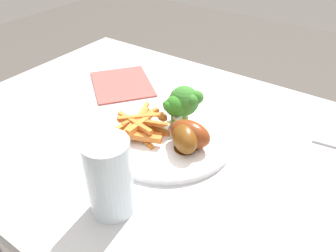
{
  "coord_description": "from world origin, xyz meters",
  "views": [
    {
      "loc": [
        0.27,
        -0.44,
        1.1
      ],
      "look_at": [
        -0.03,
        -0.01,
        0.73
      ],
      "focal_mm": 35.45,
      "sensor_mm": 36.0,
      "label": 1
    }
  ],
  "objects_px": {
    "chicken_drumstick_far": "(185,136)",
    "carrot_fries_pile": "(139,125)",
    "broccoli_floret_middle": "(175,107)",
    "chicken_drumstick_near": "(188,133)",
    "broccoli_floret_back": "(179,108)",
    "water_glass": "(108,176)",
    "dining_table": "(181,184)",
    "broccoli_floret_front": "(185,100)",
    "dinner_plate": "(168,137)"
  },
  "relations": [
    {
      "from": "chicken_drumstick_far",
      "to": "broccoli_floret_back",
      "type": "bearing_deg",
      "value": 130.49
    },
    {
      "from": "chicken_drumstick_near",
      "to": "broccoli_floret_back",
      "type": "bearing_deg",
      "value": 136.1
    },
    {
      "from": "carrot_fries_pile",
      "to": "dining_table",
      "type": "bearing_deg",
      "value": 24.86
    },
    {
      "from": "chicken_drumstick_far",
      "to": "carrot_fries_pile",
      "type": "bearing_deg",
      "value": -171.97
    },
    {
      "from": "broccoli_floret_front",
      "to": "broccoli_floret_middle",
      "type": "xyz_separation_m",
      "value": [
        -0.01,
        -0.02,
        -0.0
      ]
    },
    {
      "from": "broccoli_floret_front",
      "to": "broccoli_floret_back",
      "type": "relative_size",
      "value": 1.33
    },
    {
      "from": "broccoli_floret_back",
      "to": "chicken_drumstick_near",
      "type": "relative_size",
      "value": 0.45
    },
    {
      "from": "broccoli_floret_middle",
      "to": "carrot_fries_pile",
      "type": "distance_m",
      "value": 0.08
    },
    {
      "from": "broccoli_floret_middle",
      "to": "chicken_drumstick_near",
      "type": "relative_size",
      "value": 0.51
    },
    {
      "from": "broccoli_floret_back",
      "to": "chicken_drumstick_far",
      "type": "bearing_deg",
      "value": -49.51
    },
    {
      "from": "chicken_drumstick_near",
      "to": "dining_table",
      "type": "bearing_deg",
      "value": 145.76
    },
    {
      "from": "broccoli_floret_middle",
      "to": "broccoli_floret_back",
      "type": "bearing_deg",
      "value": 65.19
    },
    {
      "from": "broccoli_floret_middle",
      "to": "chicken_drumstick_near",
      "type": "height_order",
      "value": "broccoli_floret_middle"
    },
    {
      "from": "dinner_plate",
      "to": "chicken_drumstick_far",
      "type": "distance_m",
      "value": 0.06
    },
    {
      "from": "carrot_fries_pile",
      "to": "chicken_drumstick_far",
      "type": "relative_size",
      "value": 1.36
    },
    {
      "from": "broccoli_floret_middle",
      "to": "water_glass",
      "type": "height_order",
      "value": "water_glass"
    },
    {
      "from": "water_glass",
      "to": "dining_table",
      "type": "bearing_deg",
      "value": 88.99
    },
    {
      "from": "broccoli_floret_front",
      "to": "dining_table",
      "type": "bearing_deg",
      "value": -60.59
    },
    {
      "from": "dining_table",
      "to": "carrot_fries_pile",
      "type": "bearing_deg",
      "value": -155.14
    },
    {
      "from": "water_glass",
      "to": "broccoli_floret_front",
      "type": "bearing_deg",
      "value": 95.84
    },
    {
      "from": "broccoli_floret_back",
      "to": "carrot_fries_pile",
      "type": "height_order",
      "value": "broccoli_floret_back"
    },
    {
      "from": "broccoli_floret_back",
      "to": "dining_table",
      "type": "bearing_deg",
      "value": -48.38
    },
    {
      "from": "chicken_drumstick_near",
      "to": "chicken_drumstick_far",
      "type": "relative_size",
      "value": 1.25
    },
    {
      "from": "dinner_plate",
      "to": "water_glass",
      "type": "distance_m",
      "value": 0.2
    },
    {
      "from": "broccoli_floret_back",
      "to": "water_glass",
      "type": "height_order",
      "value": "water_glass"
    },
    {
      "from": "water_glass",
      "to": "chicken_drumstick_near",
      "type": "bearing_deg",
      "value": 83.12
    },
    {
      "from": "chicken_drumstick_near",
      "to": "chicken_drumstick_far",
      "type": "distance_m",
      "value": 0.01
    },
    {
      "from": "dining_table",
      "to": "water_glass",
      "type": "distance_m",
      "value": 0.27
    },
    {
      "from": "carrot_fries_pile",
      "to": "broccoli_floret_front",
      "type": "bearing_deg",
      "value": 60.38
    },
    {
      "from": "dining_table",
      "to": "broccoli_floret_middle",
      "type": "distance_m",
      "value": 0.18
    },
    {
      "from": "chicken_drumstick_near",
      "to": "carrot_fries_pile",
      "type": "bearing_deg",
      "value": -166.35
    },
    {
      "from": "carrot_fries_pile",
      "to": "chicken_drumstick_far",
      "type": "xyz_separation_m",
      "value": [
        0.1,
        0.01,
        0.01
      ]
    },
    {
      "from": "carrot_fries_pile",
      "to": "chicken_drumstick_far",
      "type": "distance_m",
      "value": 0.1
    },
    {
      "from": "dining_table",
      "to": "broccoli_floret_back",
      "type": "bearing_deg",
      "value": 131.62
    },
    {
      "from": "dining_table",
      "to": "chicken_drumstick_far",
      "type": "distance_m",
      "value": 0.16
    },
    {
      "from": "dinner_plate",
      "to": "carrot_fries_pile",
      "type": "height_order",
      "value": "carrot_fries_pile"
    },
    {
      "from": "broccoli_floret_back",
      "to": "water_glass",
      "type": "bearing_deg",
      "value": -82.94
    },
    {
      "from": "broccoli_floret_front",
      "to": "carrot_fries_pile",
      "type": "height_order",
      "value": "broccoli_floret_front"
    },
    {
      "from": "water_glass",
      "to": "broccoli_floret_back",
      "type": "bearing_deg",
      "value": 97.06
    },
    {
      "from": "dinner_plate",
      "to": "carrot_fries_pile",
      "type": "bearing_deg",
      "value": -150.56
    },
    {
      "from": "dining_table",
      "to": "broccoli_floret_back",
      "type": "xyz_separation_m",
      "value": [
        -0.03,
        0.04,
        0.16
      ]
    },
    {
      "from": "dining_table",
      "to": "dinner_plate",
      "type": "height_order",
      "value": "dinner_plate"
    },
    {
      "from": "broccoli_floret_front",
      "to": "broccoli_floret_back",
      "type": "height_order",
      "value": "broccoli_floret_front"
    },
    {
      "from": "dinner_plate",
      "to": "broccoli_floret_back",
      "type": "distance_m",
      "value": 0.06
    },
    {
      "from": "dining_table",
      "to": "broccoli_floret_middle",
      "type": "relative_size",
      "value": 15.67
    },
    {
      "from": "dining_table",
      "to": "carrot_fries_pile",
      "type": "xyz_separation_m",
      "value": [
        -0.08,
        -0.04,
        0.15
      ]
    },
    {
      "from": "chicken_drumstick_far",
      "to": "water_glass",
      "type": "bearing_deg",
      "value": -97.08
    },
    {
      "from": "dining_table",
      "to": "water_glass",
      "type": "bearing_deg",
      "value": -91.01
    },
    {
      "from": "carrot_fries_pile",
      "to": "water_glass",
      "type": "xyz_separation_m",
      "value": [
        0.08,
        -0.16,
        0.03
      ]
    },
    {
      "from": "dinner_plate",
      "to": "water_glass",
      "type": "bearing_deg",
      "value": -82.32
    }
  ]
}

